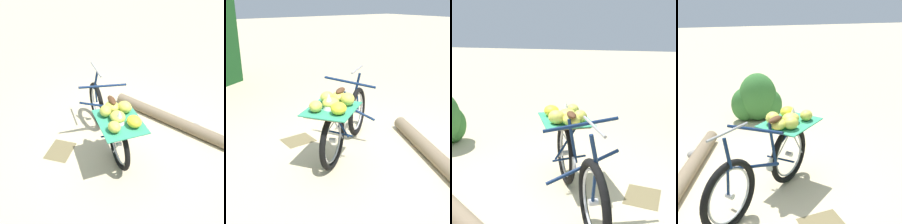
% 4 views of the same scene
% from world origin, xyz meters
% --- Properties ---
extents(ground_plane, '(60.00, 60.00, 0.00)m').
position_xyz_m(ground_plane, '(0.00, 0.00, 0.00)').
color(ground_plane, beige).
extents(bicycle, '(1.63, 1.26, 1.03)m').
position_xyz_m(bicycle, '(0.04, -0.04, 0.52)').
color(bicycle, black).
rests_on(bicycle, ground_plane).
extents(fallen_log, '(1.01, 1.99, 0.19)m').
position_xyz_m(fallen_log, '(-0.79, 0.77, 0.09)').
color(fallen_log, '#7F6B51').
rests_on(fallen_log, ground_plane).
extents(path_stone, '(0.21, 0.17, 0.13)m').
position_xyz_m(path_stone, '(-0.70, 1.23, 0.06)').
color(path_stone, gray).
rests_on(path_stone, ground_plane).
extents(leaf_litter_patch, '(0.44, 0.36, 0.01)m').
position_xyz_m(leaf_litter_patch, '(0.35, -0.74, 0.00)').
color(leaf_litter_patch, olive).
rests_on(leaf_litter_patch, ground_plane).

